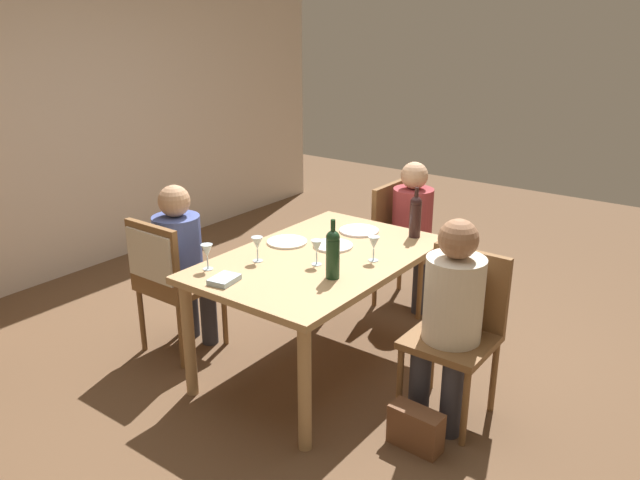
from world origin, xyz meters
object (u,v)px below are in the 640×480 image
dining_table (320,270)px  person_woman_host (182,256)px  wine_bottle_dark_red (333,253)px  wine_glass_near_right (207,252)px  wine_bottle_tall_green (415,215)px  person_man_guest (451,309)px  chair_right_end (401,236)px  wine_glass_centre (317,247)px  chair_near (458,323)px  handbag (416,428)px  wine_glass_far (374,244)px  wine_glass_near_left (257,244)px  dinner_plate_host (333,245)px  dinner_plate_guest_right (359,231)px  chair_far_left (164,271)px  dinner_plate_guest_left (287,242)px  person_man_bearded (415,225)px

dining_table → person_woman_host: 0.93m
wine_bottle_dark_red → wine_glass_near_right: wine_bottle_dark_red is taller
wine_bottle_tall_green → person_man_guest: bearing=-138.8°
chair_right_end → wine_glass_centre: bearing=7.0°
chair_near → handbag: size_ratio=3.29×
dining_table → wine_glass_far: wine_glass_far is taller
wine_glass_near_left → wine_glass_far: (0.41, -0.54, 0.00)m
wine_glass_near_left → dinner_plate_host: (0.46, -0.21, -0.10)m
handbag → wine_glass_near_left: bearing=86.7°
wine_glass_near_left → dinner_plate_guest_right: bearing=-13.1°
person_woman_host → handbag: bearing=-1.0°
person_man_guest → wine_glass_near_left: bearing=13.1°
wine_bottle_tall_green → handbag: 1.39m
chair_near → wine_glass_centre: chair_near is taller
dinner_plate_guest_right → handbag: bearing=-132.9°
dinner_plate_guest_right → dinner_plate_host: bearing=-175.4°
chair_far_left → handbag: (0.12, -1.74, -0.48)m
chair_far_left → person_woman_host: (0.15, -0.00, 0.05)m
wine_glass_near_right → handbag: wine_glass_near_right is taller
dinner_plate_host → wine_glass_near_left: bearing=155.2°
dinner_plate_host → dinner_plate_guest_right: bearing=4.6°
wine_glass_near_left → dinner_plate_host: wine_glass_near_left is taller
dinner_plate_guest_left → chair_right_end: bearing=-11.1°
person_man_guest → wine_glass_near_right: 1.37m
person_woman_host → wine_glass_far: person_woman_host is taller
wine_glass_near_right → handbag: (0.20, -1.26, -0.75)m
wine_bottle_tall_green → dinner_plate_host: (-0.46, 0.32, -0.14)m
handbag → dining_table: bearing=68.1°
dinner_plate_guest_right → person_man_guest: bearing=-120.1°
wine_glass_near_right → wine_glass_far: size_ratio=1.00×
wine_bottle_dark_red → wine_glass_far: size_ratio=2.24×
chair_far_left → person_man_guest: size_ratio=0.80×
person_man_bearded → wine_glass_near_left: size_ratio=7.47×
chair_near → wine_glass_near_left: size_ratio=6.17×
wine_glass_centre → dinner_plate_guest_left: (0.18, 0.37, -0.10)m
chair_far_left → person_woman_host: person_woman_host is taller
wine_bottle_tall_green → handbag: size_ratio=1.18×
person_woman_host → wine_glass_near_right: bearing=-25.1°
chair_far_left → wine_glass_near_left: size_ratio=6.17×
wine_glass_centre → wine_glass_near_left: bearing=117.5°
handbag → wine_glass_near_right: bearing=98.9°
person_woman_host → wine_bottle_dark_red: bearing=4.7°
dining_table → dinner_plate_host: 0.20m
person_woman_host → dinner_plate_guest_right: 1.17m
wine_bottle_tall_green → dinner_plate_guest_right: 0.39m
wine_bottle_tall_green → handbag: bearing=-149.5°
dinner_plate_guest_left → dinner_plate_guest_right: (0.45, -0.25, 0.00)m
wine_glass_near_right → dinner_plate_guest_left: size_ratio=0.59×
wine_bottle_dark_red → wine_glass_near_right: bearing=116.7°
dinner_plate_guest_left → handbag: bearing=-109.2°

